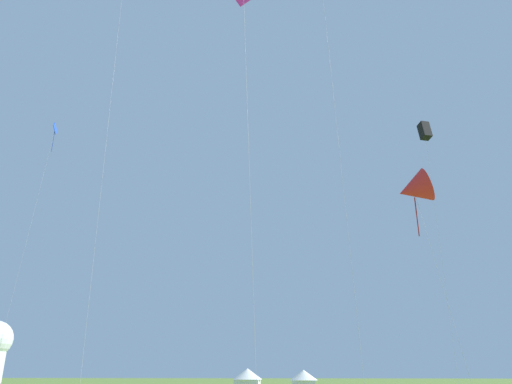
% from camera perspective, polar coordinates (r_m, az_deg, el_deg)
% --- Properties ---
extents(kite_black_box, '(1.48, 1.70, 30.36)m').
position_cam_1_polar(kite_black_box, '(61.48, 19.36, 6.82)').
color(kite_black_box, black).
rests_on(kite_black_box, ground).
extents(kite_blue_diamond, '(2.17, 1.93, 32.16)m').
position_cam_1_polar(kite_blue_diamond, '(66.45, -22.95, 5.86)').
color(kite_blue_diamond, blue).
rests_on(kite_blue_diamond, ground).
extents(kite_red_delta, '(3.34, 3.25, 16.47)m').
position_cam_1_polar(kite_red_delta, '(37.87, 18.16, 0.33)').
color(kite_red_delta, red).
rests_on(kite_red_delta, ground).
extents(festival_tent_right, '(4.02, 4.02, 2.61)m').
position_cam_1_polar(festival_tent_right, '(69.00, -1.02, -21.13)').
color(festival_tent_right, white).
rests_on(festival_tent_right, ground).
extents(festival_tent_center, '(3.73, 3.73, 2.43)m').
position_cam_1_polar(festival_tent_center, '(68.46, 5.68, -21.13)').
color(festival_tent_center, white).
rests_on(festival_tent_center, ground).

